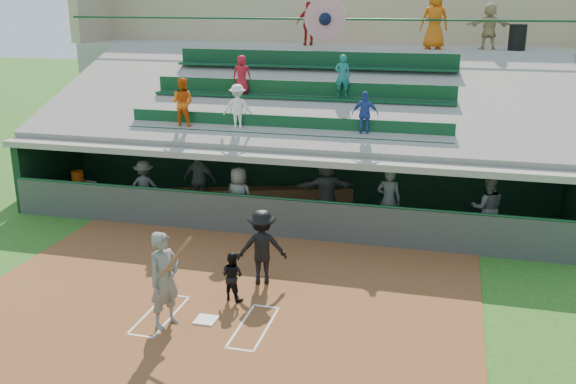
% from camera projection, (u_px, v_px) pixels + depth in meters
% --- Properties ---
extents(ground, '(100.00, 100.00, 0.00)m').
position_uv_depth(ground, '(206.00, 321.00, 13.12)').
color(ground, '#265919').
rests_on(ground, ground).
extents(dirt_slab, '(11.00, 9.00, 0.02)m').
position_uv_depth(dirt_slab, '(215.00, 310.00, 13.58)').
color(dirt_slab, brown).
rests_on(dirt_slab, ground).
extents(home_plate, '(0.43, 0.43, 0.03)m').
position_uv_depth(home_plate, '(206.00, 320.00, 13.11)').
color(home_plate, silver).
rests_on(home_plate, dirt_slab).
extents(batters_box_chalk, '(2.65, 1.85, 0.01)m').
position_uv_depth(batters_box_chalk, '(206.00, 320.00, 13.11)').
color(batters_box_chalk, white).
rests_on(batters_box_chalk, dirt_slab).
extents(dugout_floor, '(16.00, 3.50, 0.04)m').
position_uv_depth(dugout_floor, '(288.00, 216.00, 19.36)').
color(dugout_floor, gray).
rests_on(dugout_floor, ground).
extents(concourse_slab, '(20.00, 3.00, 4.60)m').
position_uv_depth(concourse_slab, '(331.00, 105.00, 24.94)').
color(concourse_slab, gray).
rests_on(concourse_slab, ground).
extents(grandstand, '(20.40, 10.40, 7.80)m').
position_uv_depth(grandstand, '(315.00, 120.00, 22.19)').
color(grandstand, '#444944').
rests_on(grandstand, ground).
extents(batter_at_plate, '(0.99, 0.85, 1.98)m').
position_uv_depth(batter_at_plate, '(164.00, 279.00, 12.66)').
color(batter_at_plate, '#5E615B').
rests_on(batter_at_plate, dirt_slab).
extents(catcher, '(0.63, 0.55, 1.10)m').
position_uv_depth(catcher, '(232.00, 276.00, 13.88)').
color(catcher, black).
rests_on(catcher, dirt_slab).
extents(home_umpire, '(1.28, 0.97, 1.76)m').
position_uv_depth(home_umpire, '(262.00, 247.00, 14.61)').
color(home_umpire, black).
rests_on(home_umpire, dirt_slab).
extents(dugout_bench, '(15.66, 5.53, 0.49)m').
position_uv_depth(dugout_bench, '(295.00, 195.00, 20.50)').
color(dugout_bench, '#976537').
rests_on(dugout_bench, dugout_floor).
extents(white_table, '(0.86, 0.71, 0.67)m').
position_uv_depth(white_table, '(82.00, 192.00, 20.47)').
color(white_table, silver).
rests_on(white_table, dugout_floor).
extents(water_cooler, '(0.37, 0.37, 0.37)m').
position_uv_depth(water_cooler, '(78.00, 177.00, 20.29)').
color(water_cooler, '#CA460B').
rests_on(water_cooler, white_table).
extents(dugout_player_a, '(1.16, 0.85, 1.61)m').
position_uv_depth(dugout_player_a, '(145.00, 186.00, 19.45)').
color(dugout_player_a, '#535551').
rests_on(dugout_player_a, dugout_floor).
extents(dugout_player_b, '(1.10, 0.53, 1.81)m').
position_uv_depth(dugout_player_b, '(200.00, 180.00, 19.78)').
color(dugout_player_b, '#585A55').
rests_on(dugout_player_b, dugout_floor).
extents(dugout_player_c, '(0.97, 0.75, 1.76)m').
position_uv_depth(dugout_player_c, '(239.00, 197.00, 18.13)').
color(dugout_player_c, '#565853').
rests_on(dugout_player_c, dugout_floor).
extents(dugout_player_d, '(1.81, 1.13, 1.87)m').
position_uv_depth(dugout_player_d, '(326.00, 189.00, 18.76)').
color(dugout_player_d, '#525450').
rests_on(dugout_player_d, dugout_floor).
extents(dugout_player_e, '(0.71, 0.50, 1.86)m').
position_uv_depth(dugout_player_e, '(389.00, 200.00, 17.71)').
color(dugout_player_e, '#535550').
rests_on(dugout_player_e, dugout_floor).
extents(dugout_player_f, '(0.93, 0.76, 1.79)m').
position_uv_depth(dugout_player_f, '(487.00, 208.00, 17.20)').
color(dugout_player_f, '#5E615C').
rests_on(dugout_player_f, dugout_floor).
extents(trash_bin, '(0.58, 0.58, 0.86)m').
position_uv_depth(trash_bin, '(517.00, 37.00, 21.74)').
color(trash_bin, black).
rests_on(trash_bin, concourse_slab).
extents(concourse_staff_a, '(1.00, 0.68, 1.58)m').
position_uv_depth(concourse_staff_a, '(309.00, 24.00, 23.83)').
color(concourse_staff_a, '#AB1413').
rests_on(concourse_staff_a, concourse_slab).
extents(concourse_staff_b, '(1.08, 0.84, 1.96)m').
position_uv_depth(concourse_staff_b, '(435.00, 20.00, 21.98)').
color(concourse_staff_b, '#D5590C').
rests_on(concourse_staff_b, concourse_slab).
extents(concourse_staff_c, '(1.49, 0.59, 1.57)m').
position_uv_depth(concourse_staff_c, '(489.00, 26.00, 22.03)').
color(concourse_staff_c, tan).
rests_on(concourse_staff_c, concourse_slab).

